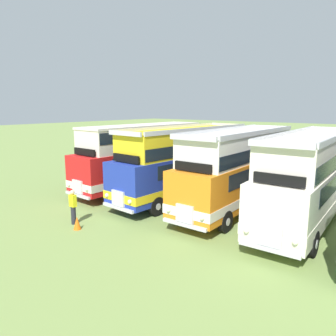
# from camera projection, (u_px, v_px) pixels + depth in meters

# --- Properties ---
(bus_first_in_row) EXTENTS (2.78, 10.90, 4.49)m
(bus_first_in_row) POSITION_uv_depth(u_px,v_px,m) (143.00, 153.00, 22.91)
(bus_first_in_row) COLOR red
(bus_first_in_row) RESTS_ON ground
(bus_second_in_row) EXTENTS (2.97, 11.24, 4.52)m
(bus_second_in_row) POSITION_uv_depth(u_px,v_px,m) (186.00, 160.00, 20.62)
(bus_second_in_row) COLOR #1E339E
(bus_second_in_row) RESTS_ON ground
(bus_third_in_row) EXTENTS (2.80, 10.53, 4.52)m
(bus_third_in_row) POSITION_uv_depth(u_px,v_px,m) (239.00, 168.00, 18.18)
(bus_third_in_row) COLOR orange
(bus_third_in_row) RESTS_ON ground
(bus_fourth_in_row) EXTENTS (3.07, 11.37, 4.52)m
(bus_fourth_in_row) POSITION_uv_depth(u_px,v_px,m) (311.00, 176.00, 16.11)
(bus_fourth_in_row) COLOR silver
(bus_fourth_in_row) RESTS_ON ground
(cone_mid_row) EXTENTS (0.36, 0.36, 0.64)m
(cone_mid_row) POSITION_uv_depth(u_px,v_px,m) (77.00, 223.00, 15.37)
(cone_mid_row) COLOR orange
(cone_mid_row) RESTS_ON ground
(marshal_person) EXTENTS (0.36, 0.24, 1.73)m
(marshal_person) POSITION_uv_depth(u_px,v_px,m) (73.00, 207.00, 15.97)
(marshal_person) COLOR #23232D
(marshal_person) RESTS_ON ground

